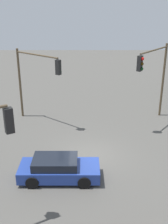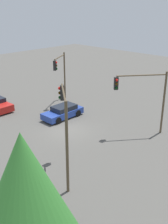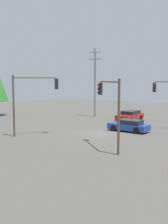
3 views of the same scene
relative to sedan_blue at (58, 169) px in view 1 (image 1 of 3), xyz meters
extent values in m
plane|color=#54514C|center=(1.74, 2.46, -0.63)|extent=(80.00, 80.00, 0.00)
cube|color=#233D93|center=(0.05, 0.00, -0.13)|extent=(4.33, 1.79, 0.63)
cube|color=black|center=(-0.16, 0.00, 0.42)|extent=(2.38, 1.57, 0.46)
cylinder|color=black|center=(1.40, 0.85, -0.29)|extent=(0.69, 0.22, 0.69)
cylinder|color=black|center=(1.40, -0.85, -0.29)|extent=(0.69, 0.22, 0.69)
cylinder|color=black|center=(-1.29, 0.85, -0.29)|extent=(0.69, 0.22, 0.69)
cylinder|color=black|center=(-1.29, -0.85, -0.29)|extent=(0.69, 0.22, 0.69)
cylinder|color=brown|center=(-3.79, 8.96, 2.19)|extent=(0.18, 0.18, 5.64)
cylinder|color=brown|center=(-2.10, 7.62, 4.76)|extent=(3.46, 2.77, 0.12)
cube|color=black|center=(-0.41, 6.29, 4.14)|extent=(0.44, 0.43, 1.05)
sphere|color=red|center=(-0.30, 6.42, 4.47)|extent=(0.22, 0.22, 0.22)
sphere|color=#392605|center=(-0.30, 6.42, 4.14)|extent=(0.22, 0.22, 0.22)
sphere|color=black|center=(-0.30, 6.42, 3.80)|extent=(0.22, 0.22, 0.22)
cylinder|color=brown|center=(7.80, 9.13, 2.37)|extent=(0.18, 0.18, 6.00)
cylinder|color=brown|center=(6.47, 7.48, 5.12)|extent=(2.74, 3.37, 0.12)
cube|color=black|center=(5.15, 5.84, 4.50)|extent=(0.43, 0.44, 1.05)
sphere|color=red|center=(5.29, 5.73, 4.83)|extent=(0.22, 0.22, 0.22)
sphere|color=#392605|center=(5.29, 5.73, 4.50)|extent=(0.22, 0.22, 0.22)
sphere|color=black|center=(5.29, 5.73, 4.16)|extent=(0.22, 0.22, 0.22)
cube|color=black|center=(-1.57, -2.85, 4.08)|extent=(0.43, 0.41, 1.05)
sphere|color=red|center=(-1.65, -2.70, 4.42)|extent=(0.22, 0.22, 0.22)
sphere|color=#392605|center=(-1.65, -2.70, 4.08)|extent=(0.22, 0.22, 0.22)
sphere|color=black|center=(-1.65, -2.70, 3.75)|extent=(0.22, 0.22, 0.22)
camera|label=1|loc=(1.38, -12.94, 8.48)|focal=45.00mm
camera|label=2|loc=(17.56, 19.96, 10.46)|focal=45.00mm
camera|label=3|loc=(-13.91, 26.84, 4.93)|focal=45.00mm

